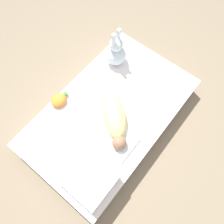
# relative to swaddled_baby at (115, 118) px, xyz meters

# --- Properties ---
(ground_plane) EXTENTS (12.00, 12.00, 0.00)m
(ground_plane) POSITION_rel_swaddled_baby_xyz_m (0.05, 0.09, -0.26)
(ground_plane) COLOR #7A6B56
(bed_mattress) EXTENTS (1.44, 0.87, 0.19)m
(bed_mattress) POSITION_rel_swaddled_baby_xyz_m (0.05, 0.09, -0.17)
(bed_mattress) COLOR white
(bed_mattress) RESTS_ON ground_plane
(burp_cloth) EXTENTS (0.24, 0.18, 0.02)m
(burp_cloth) POSITION_rel_swaddled_baby_xyz_m (-0.11, -0.16, -0.06)
(burp_cloth) COLOR white
(burp_cloth) RESTS_ON bed_mattress
(swaddled_baby) EXTENTS (0.40, 0.43, 0.15)m
(swaddled_baby) POSITION_rel_swaddled_baby_xyz_m (0.00, 0.00, 0.00)
(swaddled_baby) COLOR #EFDB7F
(swaddled_baby) RESTS_ON bed_mattress
(pillow) EXTENTS (0.30, 0.34, 0.11)m
(pillow) POSITION_rel_swaddled_baby_xyz_m (-0.47, -0.14, -0.02)
(pillow) COLOR white
(pillow) RESTS_ON bed_mattress
(bunny_plush) EXTENTS (0.18, 0.18, 0.36)m
(bunny_plush) POSITION_rel_swaddled_baby_xyz_m (0.46, 0.36, 0.05)
(bunny_plush) COLOR silver
(bunny_plush) RESTS_ON bed_mattress
(turtle_plush) EXTENTS (0.17, 0.12, 0.07)m
(turtle_plush) POSITION_rel_swaddled_baby_xyz_m (-0.15, 0.47, -0.04)
(turtle_plush) COLOR orange
(turtle_plush) RESTS_ON bed_mattress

